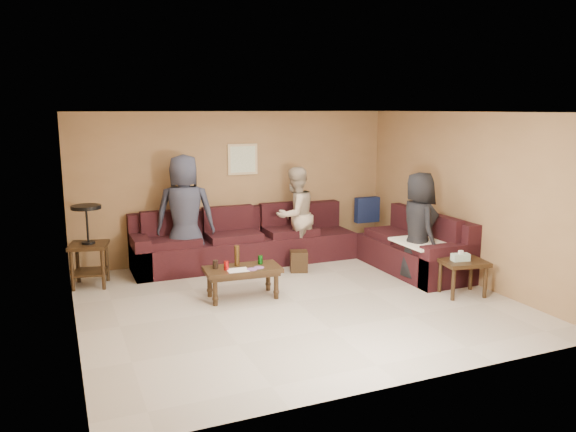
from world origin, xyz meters
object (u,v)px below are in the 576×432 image
object	(u,v)px
end_table_left	(89,244)
side_table_right	(463,265)
coffee_table	(242,272)
person_left	(185,214)
sectional_sofa	(304,247)
waste_bin	(299,261)
person_middle	(295,215)
person_right	(419,227)

from	to	relation	value
end_table_left	side_table_right	distance (m)	5.30
coffee_table	person_left	size ratio (longest dim) A/B	0.57
sectional_sofa	waste_bin	bearing A→B (deg)	-131.08
sectional_sofa	end_table_left	bearing A→B (deg)	175.40
end_table_left	side_table_right	bearing A→B (deg)	-27.15
waste_bin	person_left	size ratio (longest dim) A/B	0.17
end_table_left	person_middle	bearing A→B (deg)	1.05
coffee_table	side_table_right	bearing A→B (deg)	-20.55
side_table_right	person_middle	world-z (taller)	person_middle
waste_bin	person_left	xyz separation A→B (m)	(-1.65, 0.65, 0.77)
coffee_table	waste_bin	world-z (taller)	coffee_table
end_table_left	waste_bin	xyz separation A→B (m)	(3.10, -0.48, -0.46)
side_table_right	waste_bin	size ratio (longest dim) A/B	2.07
person_left	person_right	bearing A→B (deg)	165.24
person_left	waste_bin	bearing A→B (deg)	173.56
sectional_sofa	person_right	bearing A→B (deg)	-46.87
sectional_sofa	person_middle	bearing A→B (deg)	93.06
coffee_table	person_right	xyz separation A→B (m)	(2.67, -0.25, 0.45)
coffee_table	waste_bin	distance (m)	1.52
coffee_table	person_left	xyz separation A→B (m)	(-0.42, 1.52, 0.57)
person_left	person_middle	xyz separation A→B (m)	(1.82, -0.10, -0.13)
side_table_right	waste_bin	xyz separation A→B (m)	(-1.61, 1.93, -0.26)
waste_bin	person_right	size ratio (longest dim) A/B	0.20
waste_bin	side_table_right	bearing A→B (deg)	-50.18
side_table_right	person_middle	xyz separation A→B (m)	(-1.44, 2.48, 0.38)
person_middle	waste_bin	bearing A→B (deg)	51.46
end_table_left	waste_bin	distance (m)	3.17
end_table_left	person_middle	world-z (taller)	person_middle
person_left	person_right	xyz separation A→B (m)	(3.09, -1.77, -0.11)
coffee_table	person_middle	xyz separation A→B (m)	(1.40, 1.41, 0.43)
side_table_right	person_left	distance (m)	4.19
coffee_table	side_table_right	size ratio (longest dim) A/B	1.57
person_right	waste_bin	bearing A→B (deg)	61.12
side_table_right	sectional_sofa	bearing A→B (deg)	123.46
sectional_sofa	end_table_left	size ratio (longest dim) A/B	3.90
waste_bin	person_middle	size ratio (longest dim) A/B	0.20
end_table_left	person_middle	xyz separation A→B (m)	(3.27, 0.06, 0.18)
coffee_table	person_right	bearing A→B (deg)	-5.37
end_table_left	person_left	distance (m)	1.49
sectional_sofa	waste_bin	xyz separation A→B (m)	(-0.19, -0.22, -0.16)
sectional_sofa	person_middle	distance (m)	0.58
person_middle	person_right	xyz separation A→B (m)	(1.27, -1.66, 0.02)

